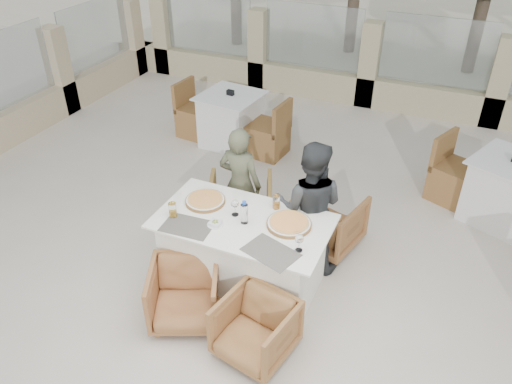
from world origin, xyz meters
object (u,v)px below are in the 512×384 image
at_px(beer_glass_right, 276,202).
at_px(diner_right, 310,207).
at_px(wine_glass_centre, 235,207).
at_px(armchair_far_left, 241,206).
at_px(dining_table, 243,253).
at_px(armchair_near_right, 255,329).
at_px(olive_dish, 215,223).
at_px(armchair_far_right, 328,221).
at_px(armchair_near_left, 185,294).
at_px(water_bottle, 244,212).
at_px(pizza_left, 205,200).
at_px(pizza_right, 289,223).
at_px(wine_glass_corner, 299,242).
at_px(bg_table_a, 231,120).
at_px(bg_table_b, 506,192).
at_px(beer_glass_left, 173,210).
at_px(diner_left, 240,184).

relative_size(beer_glass_right, diner_right, 0.10).
xyz_separation_m(wine_glass_centre, armchair_far_left, (-0.29, 0.72, -0.54)).
height_order(dining_table, armchair_near_right, dining_table).
xyz_separation_m(olive_dish, diner_right, (0.66, 0.70, -0.09)).
xyz_separation_m(armchair_far_left, armchair_far_right, (0.96, 0.15, -0.02)).
bearing_deg(armchair_near_left, water_bottle, 37.66).
distance_m(pizza_left, armchair_near_right, 1.33).
relative_size(olive_dish, armchair_far_left, 0.16).
relative_size(pizza_right, diner_right, 0.29).
bearing_deg(armchair_near_right, olive_dish, 150.72).
bearing_deg(armchair_far_right, wine_glass_corner, 106.37).
height_order(wine_glass_corner, beer_glass_right, wine_glass_corner).
bearing_deg(beer_glass_right, bg_table_a, 125.13).
bearing_deg(water_bottle, dining_table, 141.76).
distance_m(pizza_right, armchair_far_left, 1.15).
bearing_deg(bg_table_b, armchair_near_right, -99.73).
relative_size(armchair_near_left, armchair_near_right, 1.05).
bearing_deg(olive_dish, water_bottle, 31.63).
bearing_deg(wine_glass_corner, bg_table_a, 125.87).
height_order(armchair_far_left, bg_table_b, bg_table_b).
relative_size(beer_glass_right, armchair_far_right, 0.20).
xyz_separation_m(dining_table, wine_glass_corner, (0.61, -0.19, 0.48)).
height_order(water_bottle, bg_table_a, water_bottle).
distance_m(beer_glass_left, armchair_far_left, 1.13).
distance_m(wine_glass_centre, beer_glass_left, 0.57).
relative_size(pizza_right, bg_table_b, 0.25).
relative_size(armchair_far_right, armchair_near_right, 1.11).
xyz_separation_m(dining_table, armchair_far_left, (-0.39, 0.77, -0.07)).
relative_size(water_bottle, wine_glass_corner, 1.26).
xyz_separation_m(beer_glass_right, armchair_near_left, (-0.50, -0.92, -0.55)).
height_order(beer_glass_left, armchair_near_right, beer_glass_left).
height_order(beer_glass_left, diner_left, diner_left).
bearing_deg(armchair_far_right, bg_table_b, -130.14).
distance_m(pizza_left, diner_left, 0.61).
xyz_separation_m(wine_glass_corner, armchair_near_right, (-0.17, -0.53, -0.59)).
bearing_deg(pizza_left, wine_glass_corner, -16.40).
xyz_separation_m(pizza_left, armchair_near_right, (0.90, -0.84, -0.52)).
distance_m(armchair_near_right, diner_right, 1.33).
relative_size(wine_glass_centre, bg_table_a, 0.11).
relative_size(pizza_right, armchair_far_left, 0.58).
height_order(beer_glass_left, armchair_near_left, beer_glass_left).
height_order(wine_glass_centre, bg_table_a, wine_glass_centre).
relative_size(wine_glass_centre, beer_glass_left, 1.28).
relative_size(wine_glass_corner, bg_table_a, 0.11).
relative_size(olive_dish, diner_left, 0.08).
bearing_deg(pizza_left, armchair_far_left, 84.65).
bearing_deg(armchair_far_right, olive_dish, 68.97).
bearing_deg(beer_glass_left, pizza_left, 63.36).
distance_m(water_bottle, diner_left, 0.86).
height_order(armchair_far_right, diner_left, diner_left).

